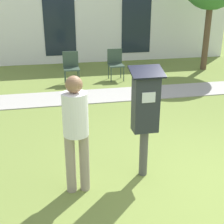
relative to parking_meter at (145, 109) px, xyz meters
name	(u,v)px	position (x,y,z in m)	size (l,w,h in m)	color
ground_plane	(199,185)	(0.68, -0.43, -1.02)	(40.00, 40.00, 0.00)	olive
sidewalk	(126,94)	(0.68, 3.68, -1.01)	(12.00, 1.10, 0.02)	#A3A099
building_facade	(98,17)	(0.68, 7.82, 0.58)	(10.00, 0.26, 3.20)	white
parking_meter	(145,109)	(0.00, 0.00, 0.00)	(0.44, 0.31, 1.59)	#4C4C4C
person_standing	(76,127)	(-0.96, -0.19, -0.09)	(0.32, 0.32, 1.58)	gray
outdoor_chair_left	(71,65)	(-0.59, 5.03, -0.49)	(0.44, 0.44, 0.90)	#334738
outdoor_chair_middle	(115,62)	(0.74, 5.19, -0.49)	(0.44, 0.44, 0.90)	#334738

